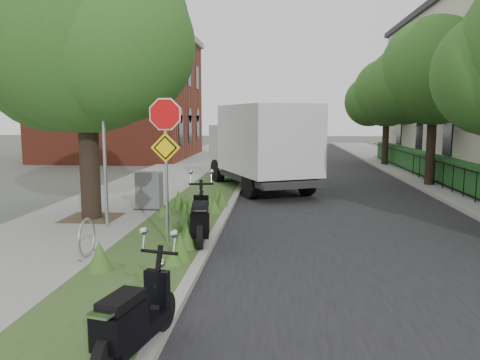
# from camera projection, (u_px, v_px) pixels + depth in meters

# --- Properties ---
(ground) EXTENTS (120.00, 120.00, 0.00)m
(ground) POSITION_uv_depth(u_px,v_px,m) (229.00, 257.00, 9.47)
(ground) COLOR #4C5147
(ground) RESTS_ON ground
(sidewalk_near) EXTENTS (3.50, 60.00, 0.12)m
(sidewalk_near) POSITION_uv_depth(u_px,v_px,m) (154.00, 183.00, 19.68)
(sidewalk_near) COLOR gray
(sidewalk_near) RESTS_ON ground
(verge) EXTENTS (2.00, 60.00, 0.12)m
(verge) POSITION_uv_depth(u_px,v_px,m) (219.00, 183.00, 19.46)
(verge) COLOR #2C4E21
(verge) RESTS_ON ground
(kerb_near) EXTENTS (0.20, 60.00, 0.13)m
(kerb_near) POSITION_uv_depth(u_px,v_px,m) (243.00, 183.00, 19.37)
(kerb_near) COLOR #9E9991
(kerb_near) RESTS_ON ground
(road) EXTENTS (7.00, 60.00, 0.01)m
(road) POSITION_uv_depth(u_px,v_px,m) (328.00, 186.00, 19.09)
(road) COLOR black
(road) RESTS_ON ground
(kerb_far) EXTENTS (0.20, 60.00, 0.13)m
(kerb_far) POSITION_uv_depth(u_px,v_px,m) (416.00, 186.00, 18.80)
(kerb_far) COLOR #9E9991
(kerb_far) RESTS_ON ground
(footpath_far) EXTENTS (3.20, 60.00, 0.12)m
(footpath_far) POSITION_uv_depth(u_px,v_px,m) (460.00, 186.00, 18.66)
(footpath_far) COLOR gray
(footpath_far) RESTS_ON ground
(street_tree_main) EXTENTS (6.21, 5.54, 7.66)m
(street_tree_main) POSITION_uv_depth(u_px,v_px,m) (82.00, 39.00, 11.98)
(street_tree_main) COLOR black
(street_tree_main) RESTS_ON ground
(bare_post) EXTENTS (0.08, 0.08, 4.00)m
(bare_post) POSITION_uv_depth(u_px,v_px,m) (104.00, 146.00, 11.22)
(bare_post) COLOR #A5A8AD
(bare_post) RESTS_ON ground
(bike_hoop) EXTENTS (0.06, 0.78, 0.77)m
(bike_hoop) POSITION_uv_depth(u_px,v_px,m) (87.00, 238.00, 9.03)
(bike_hoop) COLOR #A5A8AD
(bike_hoop) RESTS_ON ground
(sign_assembly) EXTENTS (0.94, 0.08, 3.22)m
(sign_assembly) POSITION_uv_depth(u_px,v_px,m) (166.00, 140.00, 9.84)
(sign_assembly) COLOR #A5A8AD
(sign_assembly) RESTS_ON ground
(fence_far) EXTENTS (0.04, 24.00, 1.00)m
(fence_far) POSITION_uv_depth(u_px,v_px,m) (435.00, 171.00, 18.66)
(fence_far) COLOR black
(fence_far) RESTS_ON ground
(hedge_far) EXTENTS (1.00, 24.00, 1.10)m
(hedge_far) POSITION_uv_depth(u_px,v_px,m) (453.00, 171.00, 18.60)
(hedge_far) COLOR #1A4A1F
(hedge_far) RESTS_ON footpath_far
(brick_building) EXTENTS (9.40, 10.40, 8.30)m
(brick_building) POSITION_uv_depth(u_px,v_px,m) (123.00, 96.00, 31.40)
(brick_building) COLOR maroon
(brick_building) RESTS_ON ground
(far_tree_b) EXTENTS (4.83, 4.31, 6.56)m
(far_tree_b) POSITION_uv_depth(u_px,v_px,m) (433.00, 77.00, 18.23)
(far_tree_b) COLOR black
(far_tree_b) RESTS_ON ground
(far_tree_c) EXTENTS (4.37, 3.89, 5.93)m
(far_tree_c) POSITION_uv_depth(u_px,v_px,m) (386.00, 96.00, 26.18)
(far_tree_c) COLOR black
(far_tree_c) RESTS_ON ground
(scooter_near) EXTENTS (0.56, 1.90, 0.91)m
(scooter_near) POSITION_uv_depth(u_px,v_px,m) (200.00, 223.00, 10.00)
(scooter_near) COLOR black
(scooter_near) RESTS_ON ground
(scooter_far) EXTENTS (0.60, 1.67, 0.81)m
(scooter_far) POSITION_uv_depth(u_px,v_px,m) (130.00, 326.00, 5.18)
(scooter_far) COLOR black
(scooter_far) RESTS_ON ground
(box_truck) EXTENTS (4.66, 6.54, 2.77)m
(box_truck) POSITION_uv_depth(u_px,v_px,m) (261.00, 143.00, 17.82)
(box_truck) COLOR #262628
(box_truck) RESTS_ON ground
(utility_cabinet) EXTENTS (0.83, 0.57, 1.09)m
(utility_cabinet) POSITION_uv_depth(u_px,v_px,m) (149.00, 191.00, 13.74)
(utility_cabinet) COLOR #262628
(utility_cabinet) RESTS_ON ground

